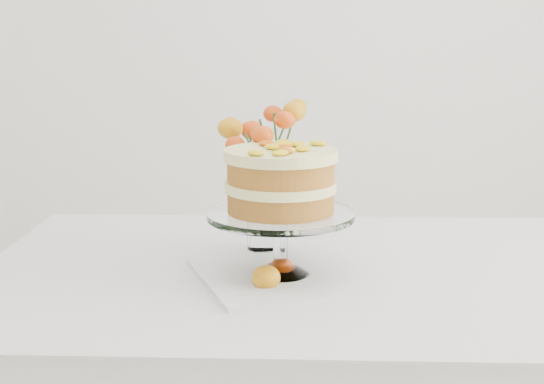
{
  "coord_description": "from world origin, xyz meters",
  "views": [
    {
      "loc": [
        -0.03,
        -1.55,
        1.26
      ],
      "look_at": [
        -0.09,
        0.02,
        0.92
      ],
      "focal_mm": 50.0,
      "sensor_mm": 36.0,
      "label": 1
    }
  ],
  "objects": [
    {
      "name": "stray_petal_b",
      "position": [
        -0.02,
        -0.14,
        0.76
      ],
      "size": [
        0.03,
        0.02,
        0.0
      ],
      "primitive_type": "ellipsoid",
      "color": "yellow",
      "rests_on": "table"
    },
    {
      "name": "napkin",
      "position": [
        -0.07,
        -0.07,
        0.76
      ],
      "size": [
        0.41,
        0.41,
        0.01
      ],
      "primitive_type": "cube",
      "rotation": [
        0.0,
        0.0,
        0.38
      ],
      "color": "silver",
      "rests_on": "table"
    },
    {
      "name": "rose_vase",
      "position": [
        -0.11,
        0.11,
        0.99
      ],
      "size": [
        0.29,
        0.29,
        0.4
      ],
      "rotation": [
        0.0,
        0.0,
        -0.14
      ],
      "color": "white",
      "rests_on": "table"
    },
    {
      "name": "stray_petal_a",
      "position": [
        -0.12,
        -0.1,
        0.76
      ],
      "size": [
        0.03,
        0.02,
        0.0
      ],
      "primitive_type": "ellipsoid",
      "color": "yellow",
      "rests_on": "table"
    },
    {
      "name": "loose_rose_far",
      "position": [
        -0.06,
        -0.06,
        0.78
      ],
      "size": [
        0.09,
        0.05,
        0.04
      ],
      "rotation": [
        0.0,
        0.0,
        0.11
      ],
      "color": "red",
      "rests_on": "table"
    },
    {
      "name": "table",
      "position": [
        0.0,
        0.0,
        0.67
      ],
      "size": [
        1.43,
        0.93,
        0.76
      ],
      "color": "tan",
      "rests_on": "ground"
    },
    {
      "name": "loose_rose_near",
      "position": [
        -0.09,
        -0.14,
        0.78
      ],
      "size": [
        0.1,
        0.06,
        0.05
      ],
      "rotation": [
        0.0,
        0.0,
        0.29
      ],
      "color": "#EEA914",
      "rests_on": "table"
    },
    {
      "name": "cake_stand",
      "position": [
        -0.07,
        -0.07,
        0.95
      ],
      "size": [
        0.3,
        0.3,
        0.27
      ],
      "rotation": [
        0.0,
        0.0,
        0.04
      ],
      "color": "white",
      "rests_on": "napkin"
    }
  ]
}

